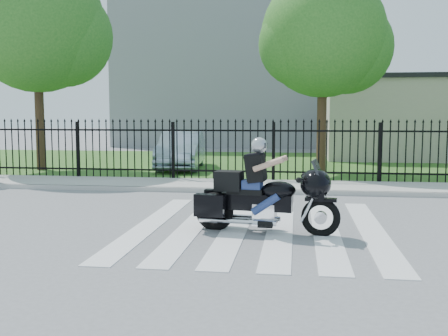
# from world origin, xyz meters

# --- Properties ---
(ground) EXTENTS (120.00, 120.00, 0.00)m
(ground) POSITION_xyz_m (0.00, 0.00, 0.00)
(ground) COLOR slate
(ground) RESTS_ON ground
(crosswalk) EXTENTS (5.00, 5.50, 0.01)m
(crosswalk) POSITION_xyz_m (0.00, 0.00, 0.01)
(crosswalk) COLOR silver
(crosswalk) RESTS_ON ground
(sidewalk) EXTENTS (40.00, 2.00, 0.12)m
(sidewalk) POSITION_xyz_m (0.00, 5.00, 0.06)
(sidewalk) COLOR #ADAAA3
(sidewalk) RESTS_ON ground
(curb) EXTENTS (40.00, 0.12, 0.12)m
(curb) POSITION_xyz_m (0.00, 4.00, 0.06)
(curb) COLOR #ADAAA3
(curb) RESTS_ON ground
(grass_strip) EXTENTS (40.00, 12.00, 0.02)m
(grass_strip) POSITION_xyz_m (0.00, 12.00, 0.01)
(grass_strip) COLOR #29571E
(grass_strip) RESTS_ON ground
(iron_fence) EXTENTS (26.00, 0.04, 1.80)m
(iron_fence) POSITION_xyz_m (0.00, 6.00, 0.90)
(iron_fence) COLOR black
(iron_fence) RESTS_ON ground
(tree_left) EXTENTS (4.80, 4.80, 7.58)m
(tree_left) POSITION_xyz_m (-8.50, 8.50, 5.17)
(tree_left) COLOR #382316
(tree_left) RESTS_ON ground
(tree_mid) EXTENTS (4.20, 4.20, 6.78)m
(tree_mid) POSITION_xyz_m (1.50, 9.00, 4.67)
(tree_mid) COLOR #382316
(tree_mid) RESTS_ON ground
(building_low) EXTENTS (10.00, 6.00, 3.50)m
(building_low) POSITION_xyz_m (7.00, 16.00, 1.75)
(building_low) COLOR #B9AF9A
(building_low) RESTS_ON ground
(building_low_roof) EXTENTS (10.20, 6.20, 0.20)m
(building_low_roof) POSITION_xyz_m (7.00, 16.00, 3.60)
(building_low_roof) COLOR black
(building_low_roof) RESTS_ON building_low
(building_tall) EXTENTS (15.00, 10.00, 12.00)m
(building_tall) POSITION_xyz_m (-3.00, 26.00, 6.00)
(building_tall) COLOR gray
(building_tall) RESTS_ON ground
(motorcycle_rider) EXTENTS (2.54, 1.04, 1.68)m
(motorcycle_rider) POSITION_xyz_m (0.09, -0.35, 0.69)
(motorcycle_rider) COLOR black
(motorcycle_rider) RESTS_ON ground
(parked_car) EXTENTS (1.84, 4.25, 1.36)m
(parked_car) POSITION_xyz_m (-3.54, 9.50, 0.70)
(parked_car) COLOR #A5BAD0
(parked_car) RESTS_ON grass_strip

